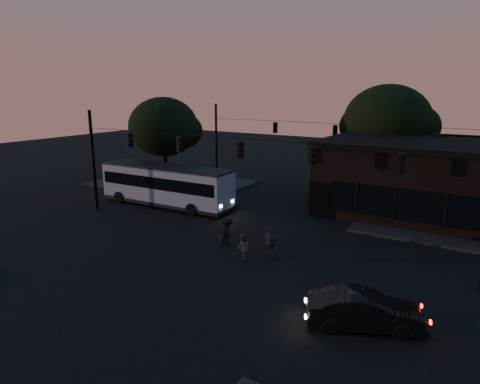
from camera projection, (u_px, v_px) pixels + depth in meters
The scene contains 14 objects.
ground at pixel (200, 261), 22.91m from camera, with size 120.00×120.00×0.00m, color black.
sidewalk_far_right at pixel (474, 228), 28.23m from camera, with size 14.00×10.00×0.15m, color black.
sidewalk_far_left at pixel (173, 183), 41.65m from camera, with size 14.00×10.00×0.15m, color black.
building at pixel (434, 178), 30.79m from camera, with size 15.40×10.41×5.40m.
tree_behind at pixel (387, 122), 37.51m from camera, with size 7.60×7.60×9.43m.
tree_left at pixel (164, 127), 39.54m from camera, with size 6.40×6.40×8.30m.
signal_rig_near at pixel (240, 168), 25.16m from camera, with size 26.24×0.30×7.50m.
signal_rig_far at pixel (334, 144), 38.40m from camera, with size 26.24×0.30×7.50m.
bus at pixel (166, 184), 33.42m from camera, with size 11.35×3.04×3.18m.
car at pixel (365, 310), 16.38m from camera, with size 1.53×4.39×1.45m, color black.
pedestrian_a at pixel (224, 234), 24.61m from camera, with size 0.63×0.42×1.74m, color black.
pedestrian_b at pixel (243, 248), 22.71m from camera, with size 0.74×0.58×1.53m, color #3D3738.
pedestrian_c at pixel (270, 243), 23.13m from camera, with size 1.02×0.43×1.75m, color #2E2C35.
pedestrian_d at pixel (229, 231), 25.19m from camera, with size 1.05×0.61×1.63m, color black.
Camera 1 is at (13.16, -17.00, 8.99)m, focal length 32.00 mm.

